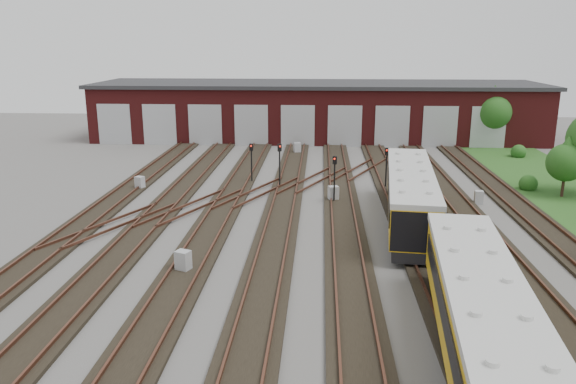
{
  "coord_description": "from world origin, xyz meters",
  "views": [
    {
      "loc": [
        0.51,
        -25.67,
        11.01
      ],
      "look_at": [
        -1.47,
        7.58,
        2.0
      ],
      "focal_mm": 35.0,
      "sensor_mm": 36.0,
      "label": 1
    }
  ],
  "objects": [
    {
      "name": "ground",
      "position": [
        0.0,
        0.0,
        0.0
      ],
      "size": [
        120.0,
        120.0,
        0.0
      ],
      "primitive_type": "plane",
      "color": "#4A4845",
      "rests_on": "ground"
    },
    {
      "name": "track_network",
      "position": [
        -0.17,
        0.59,
        0.11
      ],
      "size": [
        30.4,
        70.0,
        0.33
      ],
      "color": "black",
      "rests_on": "ground"
    },
    {
      "name": "maintenance_shed",
      "position": [
        -0.01,
        39.97,
        3.2
      ],
      "size": [
        51.0,
        12.5,
        6.35
      ],
      "color": "#571516",
      "rests_on": "ground"
    },
    {
      "name": "metro_train",
      "position": [
        6.0,
        -8.26,
        1.89
      ],
      "size": [
        4.21,
        46.97,
        3.05
      ],
      "rotation": [
        0.0,
        0.0,
        -0.11
      ],
      "color": "black",
      "rests_on": "ground"
    },
    {
      "name": "signal_mast_0",
      "position": [
        -4.96,
        17.55,
        2.06
      ],
      "size": [
        0.28,
        0.26,
        3.19
      ],
      "rotation": [
        0.0,
        0.0,
        -0.02
      ],
      "color": "black",
      "rests_on": "ground"
    },
    {
      "name": "signal_mast_1",
      "position": [
        -2.6,
        15.76,
        2.25
      ],
      "size": [
        0.33,
        0.31,
        3.51
      ],
      "rotation": [
        0.0,
        0.0,
        0.42
      ],
      "color": "black",
      "rests_on": "ground"
    },
    {
      "name": "signal_mast_2",
      "position": [
        1.48,
        12.18,
        2.15
      ],
      "size": [
        0.31,
        0.29,
        3.35
      ],
      "rotation": [
        0.0,
        0.0,
        -0.29
      ],
      "color": "black",
      "rests_on": "ground"
    },
    {
      "name": "signal_mast_3",
      "position": [
        5.51,
        16.4,
        2.06
      ],
      "size": [
        0.32,
        0.3,
        3.18
      ],
      "rotation": [
        0.0,
        0.0,
        -0.28
      ],
      "color": "black",
      "rests_on": "ground"
    },
    {
      "name": "relay_cabinet_0",
      "position": [
        -6.13,
        -0.45,
        0.56
      ],
      "size": [
        0.83,
        0.77,
        1.12
      ],
      "primitive_type": "cube",
      "rotation": [
        0.0,
        0.0,
        -0.39
      ],
      "color": "#A1A3A6",
      "rests_on": "ground"
    },
    {
      "name": "relay_cabinet_1",
      "position": [
        -13.23,
        14.98,
        0.52
      ],
      "size": [
        0.77,
        0.71,
        1.03
      ],
      "primitive_type": "cube",
      "rotation": [
        0.0,
        0.0,
        -0.4
      ],
      "color": "#A1A3A6",
      "rests_on": "ground"
    },
    {
      "name": "relay_cabinet_2",
      "position": [
        1.44,
        12.6,
        0.55
      ],
      "size": [
        0.81,
        0.74,
        1.11
      ],
      "primitive_type": "cube",
      "rotation": [
        0.0,
        0.0,
        0.33
      ],
      "color": "#A1A3A6",
      "rests_on": "ground"
    },
    {
      "name": "relay_cabinet_3",
      "position": [
        -1.87,
        29.82,
        0.55
      ],
      "size": [
        0.81,
        0.74,
        1.11
      ],
      "primitive_type": "cube",
      "rotation": [
        0.0,
        0.0,
        0.33
      ],
      "color": "#A1A3A6",
      "rests_on": "ground"
    },
    {
      "name": "relay_cabinet_4",
      "position": [
        11.53,
        12.6,
        0.47
      ],
      "size": [
        0.6,
        0.51,
        0.94
      ],
      "primitive_type": "cube",
      "rotation": [
        0.0,
        0.0,
        -0.08
      ],
      "color": "#A1A3A6",
      "rests_on": "ground"
    },
    {
      "name": "tree_0",
      "position": [
        18.64,
        35.0,
        4.2
      ],
      "size": [
        3.94,
        3.94,
        6.53
      ],
      "color": "#341F17",
      "rests_on": "ground"
    },
    {
      "name": "tree_1",
      "position": [
        18.06,
        14.73,
        2.9
      ],
      "size": [
        2.73,
        2.73,
        4.52
      ],
      "color": "#341F17",
      "rests_on": "ground"
    },
    {
      "name": "bush_1",
      "position": [
        16.31,
        16.68,
        0.68
      ],
      "size": [
        1.37,
        1.37,
        1.37
      ],
      "primitive_type": "sphere",
      "color": "#174814",
      "rests_on": "ground"
    },
    {
      "name": "bush_2",
      "position": [
        19.76,
        29.3,
        0.73
      ],
      "size": [
        1.46,
        1.46,
        1.46
      ],
      "primitive_type": "sphere",
      "color": "#174814",
      "rests_on": "ground"
    }
  ]
}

